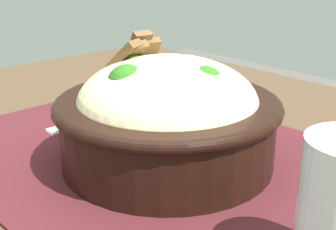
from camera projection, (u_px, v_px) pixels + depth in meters
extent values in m
cube|color=#4C3826|center=(153.00, 184.00, 0.46)|extent=(1.00, 0.80, 0.03)
cylinder|color=#412F20|center=(144.00, 211.00, 1.11)|extent=(0.04, 0.04, 0.72)
cube|color=#47191E|center=(144.00, 152.00, 0.49)|extent=(0.44, 0.36, 0.00)
cylinder|color=black|center=(168.00, 131.00, 0.45)|extent=(0.21, 0.21, 0.07)
torus|color=black|center=(168.00, 104.00, 0.44)|extent=(0.22, 0.22, 0.01)
ellipsoid|color=beige|center=(168.00, 103.00, 0.44)|extent=(0.19, 0.19, 0.09)
sphere|color=#29651A|center=(205.00, 85.00, 0.42)|extent=(0.03, 0.03, 0.03)
sphere|color=#29651A|center=(127.00, 85.00, 0.41)|extent=(0.04, 0.04, 0.04)
sphere|color=#29651A|center=(130.00, 72.00, 0.46)|extent=(0.04, 0.04, 0.04)
cylinder|color=orange|center=(225.00, 88.00, 0.42)|extent=(0.03, 0.03, 0.01)
cylinder|color=orange|center=(222.00, 87.00, 0.42)|extent=(0.03, 0.03, 0.01)
cube|color=brown|center=(146.00, 58.00, 0.48)|extent=(0.04, 0.03, 0.05)
cube|color=brown|center=(136.00, 57.00, 0.47)|extent=(0.04, 0.02, 0.06)
cube|color=brown|center=(127.00, 60.00, 0.46)|extent=(0.05, 0.03, 0.04)
cube|color=brown|center=(119.00, 61.00, 0.46)|extent=(0.05, 0.04, 0.05)
cube|color=silver|center=(118.00, 115.00, 0.59)|extent=(0.01, 0.07, 0.00)
cube|color=silver|center=(91.00, 122.00, 0.57)|extent=(0.01, 0.01, 0.00)
cube|color=silver|center=(78.00, 125.00, 0.55)|extent=(0.02, 0.03, 0.00)
cube|color=silver|center=(55.00, 128.00, 0.55)|extent=(0.00, 0.02, 0.00)
cube|color=silver|center=(57.00, 130.00, 0.54)|extent=(0.00, 0.02, 0.00)
cube|color=silver|center=(60.00, 131.00, 0.54)|extent=(0.00, 0.02, 0.00)
cube|color=silver|center=(62.00, 133.00, 0.53)|extent=(0.00, 0.02, 0.00)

